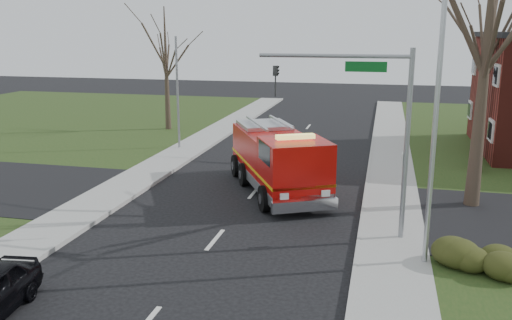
# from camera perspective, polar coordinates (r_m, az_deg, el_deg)

# --- Properties ---
(ground) EXTENTS (120.00, 120.00, 0.00)m
(ground) POSITION_cam_1_polar(r_m,az_deg,el_deg) (19.76, -4.34, -8.39)
(ground) COLOR black
(ground) RESTS_ON ground
(sidewalk_right) EXTENTS (2.40, 80.00, 0.15)m
(sidewalk_right) POSITION_cam_1_polar(r_m,az_deg,el_deg) (18.90, 14.13, -9.58)
(sidewalk_right) COLOR gray
(sidewalk_right) RESTS_ON ground
(sidewalk_left) EXTENTS (2.40, 80.00, 0.15)m
(sidewalk_left) POSITION_cam_1_polar(r_m,az_deg,el_deg) (22.32, -19.79, -6.36)
(sidewalk_left) COLOR gray
(sidewalk_left) RESTS_ON ground
(health_center_sign) EXTENTS (0.12, 2.00, 1.40)m
(health_center_sign) POSITION_cam_1_polar(r_m,az_deg,el_deg) (31.01, 22.03, 0.46)
(health_center_sign) COLOR #551814
(health_center_sign) RESTS_ON ground
(hedge_corner) EXTENTS (2.80, 2.00, 0.90)m
(hedge_corner) POSITION_cam_1_polar(r_m,az_deg,el_deg) (18.09, 23.26, -9.66)
(hedge_corner) COLOR #2D3212
(hedge_corner) RESTS_ON lawn_right
(bare_tree_near) EXTENTS (6.00, 6.00, 12.00)m
(bare_tree_near) POSITION_cam_1_polar(r_m,az_deg,el_deg) (23.74, 23.26, 12.59)
(bare_tree_near) COLOR #32291D
(bare_tree_near) RESTS_ON ground
(bare_tree_far) EXTENTS (5.25, 5.25, 10.50)m
(bare_tree_far) POSITION_cam_1_polar(r_m,az_deg,el_deg) (32.88, 23.16, 10.95)
(bare_tree_far) COLOR #32291D
(bare_tree_far) RESTS_ON ground
(bare_tree_left) EXTENTS (4.50, 4.50, 9.00)m
(bare_tree_left) POSITION_cam_1_polar(r_m,az_deg,el_deg) (40.62, -9.48, 10.82)
(bare_tree_left) COLOR #32291D
(bare_tree_left) RESTS_ON ground
(traffic_signal_mast) EXTENTS (5.29, 0.18, 6.80)m
(traffic_signal_mast) POSITION_cam_1_polar(r_m,az_deg,el_deg) (19.12, 11.93, 5.26)
(traffic_signal_mast) COLOR gray
(traffic_signal_mast) RESTS_ON ground
(streetlight_pole) EXTENTS (1.48, 0.16, 8.40)m
(streetlight_pole) POSITION_cam_1_polar(r_m,az_deg,el_deg) (17.23, 18.12, 3.46)
(streetlight_pole) COLOR #B7BABF
(streetlight_pole) RESTS_ON ground
(utility_pole_far) EXTENTS (0.14, 0.14, 7.00)m
(utility_pole_far) POSITION_cam_1_polar(r_m,az_deg,el_deg) (34.04, -8.25, 6.88)
(utility_pole_far) COLOR gray
(utility_pole_far) RESTS_ON ground
(fire_engine) EXTENTS (5.98, 8.26, 3.18)m
(fire_engine) POSITION_cam_1_polar(r_m,az_deg,el_deg) (24.99, 2.35, -0.19)
(fire_engine) COLOR #B50B08
(fire_engine) RESTS_ON ground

